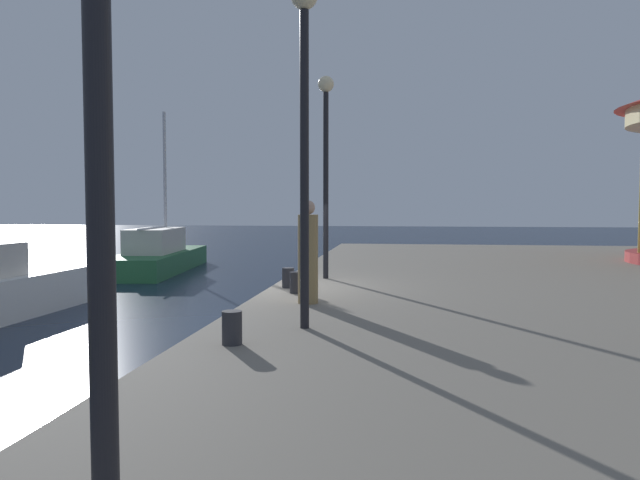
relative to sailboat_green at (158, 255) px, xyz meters
The scene contains 8 objects.
ground_plane 11.35m from the sailboat_green, 55.86° to the right, with size 120.00×120.00×0.00m, color #162338.
sailboat_green is the anchor object (origin of this frame).
lamp_post_mid_promenade 15.98m from the sailboat_green, 60.42° to the right, with size 0.36×0.36×4.56m.
lamp_post_far_end 11.29m from the sailboat_green, 47.57° to the right, with size 0.36×0.36×4.51m.
bollard_south 16.29m from the sailboat_green, 64.44° to the right, with size 0.24×0.24×0.40m, color #2D2D33.
bollard_north 12.54m from the sailboat_green, 55.86° to the right, with size 0.24×0.24×0.40m, color #2D2D33.
bollard_center 11.78m from the sailboat_green, 55.05° to the right, with size 0.24×0.24×0.40m, color #2D2D33.
person_near_carousel 13.74m from the sailboat_green, 57.13° to the right, with size 0.34×0.34×1.73m.
Camera 1 is at (2.68, -12.33, 2.45)m, focal length 34.67 mm.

